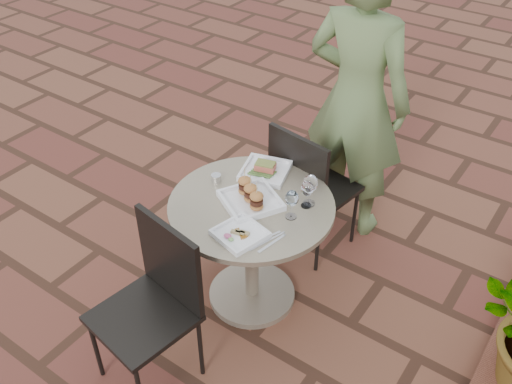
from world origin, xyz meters
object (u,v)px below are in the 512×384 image
Objects in this scene: cafe_table at (252,237)px; chair_near at (156,294)px; diner at (357,100)px; plate_tuna at (240,233)px; chair_far at (307,183)px; plate_sliders at (251,197)px; plate_salmon at (265,170)px.

chair_near is (-0.10, -0.66, 0.07)m from cafe_table.
diner is 6.86× the size of plate_tuna.
cafe_table is at bearing 95.77° from chair_far.
plate_tuna is (0.07, -0.79, 0.19)m from chair_far.
plate_sliders is at bearing 95.15° from chair_far.
chair_far is at bearing 95.08° from plate_tuna.
diner is (0.20, 1.65, 0.39)m from chair_near.
plate_salmon is at bearing 73.57° from diner.
diner is 1.01m from plate_sliders.
plate_salmon is (-0.10, 0.27, 0.27)m from cafe_table.
plate_salmon is at bearing 108.77° from plate_sliders.
plate_sliders is at bearing 90.88° from chair_near.
diner reaches higher than plate_tuna.
diner reaches higher than chair_near.
chair_near is 2.39× the size of plate_sliders.
plate_salmon is at bearing 73.65° from chair_far.
chair_far is 2.90× the size of plate_salmon.
plate_tuna is at bearing 104.25° from chair_far.
cafe_table is at bearing 90.38° from chair_near.
plate_tuna is at bearing -68.74° from plate_salmon.
plate_tuna is at bearing 73.18° from chair_near.
diner is 5.88× the size of plate_salmon.
plate_salmon is at bearing 98.87° from chair_near.
chair_far is at bearing 85.97° from plate_sliders.
plate_tuna reaches higher than cafe_table.
plate_sliders is at bearing 113.92° from plate_tuna.
plate_salmon is at bearing 109.79° from cafe_table.
chair_far is 3.39× the size of plate_tuna.
plate_sliders is 0.27m from plate_tuna.
chair_near is (-0.13, -1.21, 0.00)m from chair_far.
plate_salmon is 0.29m from plate_sliders.
plate_tuna is at bearing -67.14° from cafe_table.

